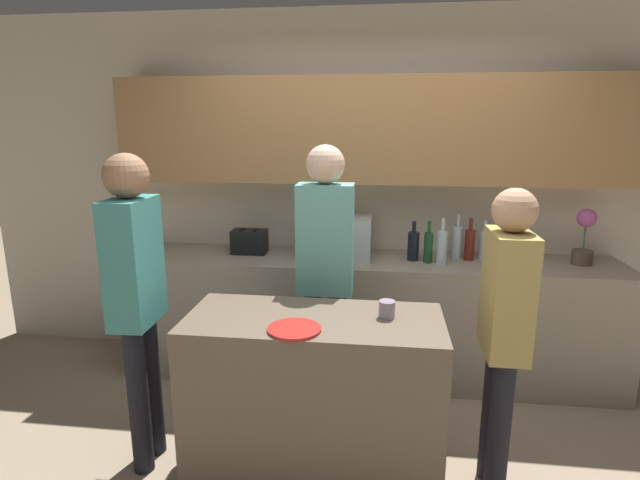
% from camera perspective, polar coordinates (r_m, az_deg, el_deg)
% --- Properties ---
extents(back_wall, '(6.40, 0.40, 2.70)m').
position_cam_1_polar(back_wall, '(3.83, 6.01, 8.06)').
color(back_wall, beige).
rests_on(back_wall, ground_plane).
extents(back_counter, '(3.60, 0.62, 0.91)m').
position_cam_1_polar(back_counter, '(3.82, 5.51, -8.73)').
color(back_counter, gray).
rests_on(back_counter, ground_plane).
extents(kitchen_island, '(1.32, 0.59, 0.91)m').
position_cam_1_polar(kitchen_island, '(2.79, -0.68, -17.49)').
color(kitchen_island, brown).
rests_on(kitchen_island, ground_plane).
extents(microwave, '(0.52, 0.39, 0.30)m').
position_cam_1_polar(microwave, '(3.69, 1.83, 0.41)').
color(microwave, '#B7BABC').
rests_on(microwave, back_counter).
extents(toaster, '(0.26, 0.16, 0.18)m').
position_cam_1_polar(toaster, '(3.83, -8.07, -0.18)').
color(toaster, black).
rests_on(toaster, back_counter).
extents(potted_plant, '(0.14, 0.14, 0.40)m').
position_cam_1_polar(potted_plant, '(3.93, 27.98, 0.34)').
color(potted_plant, brown).
rests_on(potted_plant, back_counter).
extents(bottle_0, '(0.08, 0.08, 0.29)m').
position_cam_1_polar(bottle_0, '(3.65, 10.62, -0.61)').
color(bottle_0, black).
rests_on(bottle_0, back_counter).
extents(bottle_1, '(0.06, 0.06, 0.30)m').
position_cam_1_polar(bottle_1, '(3.61, 12.27, -0.76)').
color(bottle_1, '#194723').
rests_on(bottle_1, back_counter).
extents(bottle_2, '(0.07, 0.07, 0.33)m').
position_cam_1_polar(bottle_2, '(3.60, 13.77, -0.72)').
color(bottle_2, silver).
rests_on(bottle_2, back_counter).
extents(bottle_3, '(0.07, 0.07, 0.32)m').
position_cam_1_polar(bottle_3, '(3.78, 15.40, -0.18)').
color(bottle_3, silver).
rests_on(bottle_3, back_counter).
extents(bottle_4, '(0.07, 0.07, 0.31)m').
position_cam_1_polar(bottle_4, '(3.75, 16.72, -0.46)').
color(bottle_4, maroon).
rests_on(bottle_4, back_counter).
extents(bottle_5, '(0.07, 0.07, 0.29)m').
position_cam_1_polar(bottle_5, '(3.80, 18.23, -0.48)').
color(bottle_5, silver).
rests_on(bottle_5, back_counter).
extents(bottle_6, '(0.08, 0.08, 0.28)m').
position_cam_1_polar(bottle_6, '(3.84, 20.02, -0.56)').
color(bottle_6, '#194723').
rests_on(bottle_6, back_counter).
extents(bottle_7, '(0.08, 0.08, 0.30)m').
position_cam_1_polar(bottle_7, '(3.85, 21.38, -0.50)').
color(bottle_7, silver).
rests_on(bottle_7, back_counter).
extents(plate_on_island, '(0.26, 0.26, 0.01)m').
position_cam_1_polar(plate_on_island, '(2.43, -2.96, -10.14)').
color(plate_on_island, red).
rests_on(plate_on_island, kitchen_island).
extents(cup_0, '(0.08, 0.08, 0.09)m').
position_cam_1_polar(cup_0, '(2.59, 7.66, -7.85)').
color(cup_0, gray).
rests_on(cup_0, kitchen_island).
extents(person_left, '(0.23, 0.34, 1.74)m').
position_cam_1_polar(person_left, '(2.80, -20.32, -5.01)').
color(person_left, black).
rests_on(person_left, ground_plane).
extents(person_center, '(0.21, 0.34, 1.59)m').
position_cam_1_polar(person_center, '(2.63, 20.37, -8.60)').
color(person_center, black).
rests_on(person_center, ground_plane).
extents(person_right, '(0.34, 0.23, 1.76)m').
position_cam_1_polar(person_right, '(3.06, 0.59, -2.35)').
color(person_right, black).
rests_on(person_right, ground_plane).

